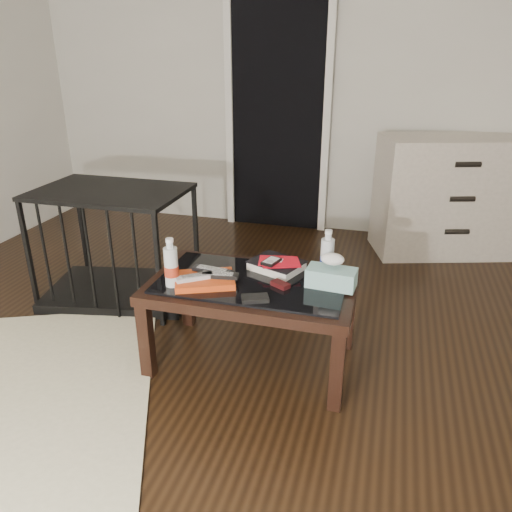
{
  "coord_description": "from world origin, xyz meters",
  "views": [
    {
      "loc": [
        0.57,
        -1.75,
        1.52
      ],
      "look_at": [
        -0.03,
        0.45,
        0.55
      ],
      "focal_mm": 35.0,
      "sensor_mm": 36.0,
      "label": 1
    }
  ],
  "objects": [
    {
      "name": "dvd_mailers",
      "position": [
        0.07,
        0.51,
        0.51
      ],
      "size": [
        0.21,
        0.17,
        0.01
      ],
      "primitive_type": "cube",
      "rotation": [
        0.0,
        0.0,
        0.18
      ],
      "color": "red",
      "rests_on": "textbook"
    },
    {
      "name": "remote_silver",
      "position": [
        -0.27,
        0.24,
        0.5
      ],
      "size": [
        0.19,
        0.16,
        0.02
      ],
      "primitive_type": "cube",
      "rotation": [
        0.0,
        0.0,
        0.63
      ],
      "color": "#B1B1B6",
      "rests_on": "magazines"
    },
    {
      "name": "remote_black_back",
      "position": [
        -0.22,
        0.33,
        0.5
      ],
      "size": [
        0.2,
        0.07,
        0.02
      ],
      "primitive_type": "cube",
      "rotation": [
        0.0,
        0.0,
        -0.12
      ],
      "color": "black",
      "rests_on": "magazines"
    },
    {
      "name": "tissue_box",
      "position": [
        0.35,
        0.39,
        0.51
      ],
      "size": [
        0.24,
        0.14,
        0.09
      ],
      "primitive_type": "cube",
      "rotation": [
        0.0,
        0.0,
        -0.09
      ],
      "color": "teal",
      "rests_on": "coffee_table"
    },
    {
      "name": "ground",
      "position": [
        0.0,
        0.0,
        0.0
      ],
      "size": [
        5.0,
        5.0,
        0.0
      ],
      "primitive_type": "plane",
      "color": "black",
      "rests_on": "ground"
    },
    {
      "name": "room_shell",
      "position": [
        0.0,
        0.0,
        1.62
      ],
      "size": [
        5.0,
        5.0,
        5.0
      ],
      "color": "beige",
      "rests_on": "ground"
    },
    {
      "name": "water_bottle_right",
      "position": [
        0.31,
        0.51,
        0.58
      ],
      "size": [
        0.07,
        0.07,
        0.24
      ],
      "primitive_type": "cylinder",
      "rotation": [
        0.0,
        0.0,
        -0.15
      ],
      "color": "silver",
      "rests_on": "coffee_table"
    },
    {
      "name": "dresser",
      "position": [
        1.08,
        2.23,
        0.45
      ],
      "size": [
        1.29,
        0.83,
        0.9
      ],
      "rotation": [
        0.0,
        0.0,
        0.3
      ],
      "color": "beige",
      "rests_on": "ground"
    },
    {
      "name": "magazines",
      "position": [
        -0.24,
        0.26,
        0.48
      ],
      "size": [
        0.34,
        0.3,
        0.03
      ],
      "primitive_type": "cube",
      "rotation": [
        0.0,
        0.0,
        0.41
      ],
      "color": "#C33E12",
      "rests_on": "coffee_table"
    },
    {
      "name": "remote_black_front",
      "position": [
        -0.18,
        0.28,
        0.5
      ],
      "size": [
        0.21,
        0.08,
        0.02
      ],
      "primitive_type": "cube",
      "rotation": [
        0.0,
        0.0,
        0.14
      ],
      "color": "black",
      "rests_on": "magazines"
    },
    {
      "name": "wallet",
      "position": [
        0.04,
        0.15,
        0.47
      ],
      "size": [
        0.14,
        0.11,
        0.02
      ],
      "primitive_type": "cube",
      "rotation": [
        0.0,
        0.0,
        0.4
      ],
      "color": "black",
      "rests_on": "coffee_table"
    },
    {
      "name": "flip_phone",
      "position": [
        0.12,
        0.32,
        0.47
      ],
      "size": [
        0.1,
        0.09,
        0.02
      ],
      "primitive_type": "cube",
      "rotation": [
        0.0,
        0.0,
        -0.53
      ],
      "color": "black",
      "rests_on": "coffee_table"
    },
    {
      "name": "ipod",
      "position": [
        0.04,
        0.47,
        0.52
      ],
      "size": [
        0.09,
        0.12,
        0.02
      ],
      "primitive_type": "cube",
      "rotation": [
        0.0,
        0.0,
        -0.3
      ],
      "color": "black",
      "rests_on": "dvd_mailers"
    },
    {
      "name": "doorway",
      "position": [
        -0.4,
        2.47,
        1.02
      ],
      "size": [
        0.9,
        0.08,
        2.07
      ],
      "color": "black",
      "rests_on": "ground"
    },
    {
      "name": "water_bottle_left",
      "position": [
        -0.38,
        0.2,
        0.58
      ],
      "size": [
        0.07,
        0.07,
        0.24
      ],
      "primitive_type": "cylinder",
      "rotation": [
        0.0,
        0.0,
        0.03
      ],
      "color": "silver",
      "rests_on": "coffee_table"
    },
    {
      "name": "coffee_table",
      "position": [
        -0.03,
        0.35,
        0.4
      ],
      "size": [
        1.0,
        0.6,
        0.46
      ],
      "color": "black",
      "rests_on": "ground"
    },
    {
      "name": "pet_crate",
      "position": [
        -1.06,
        0.83,
        0.23
      ],
      "size": [
        1.0,
        0.76,
        0.71
      ],
      "rotation": [
        0.0,
        0.0,
        0.19
      ],
      "color": "black",
      "rests_on": "ground"
    },
    {
      "name": "textbook",
      "position": [
        0.06,
        0.51,
        0.48
      ],
      "size": [
        0.31,
        0.28,
        0.05
      ],
      "primitive_type": "cube",
      "rotation": [
        0.0,
        0.0,
        -0.38
      ],
      "color": "black",
      "rests_on": "coffee_table"
    }
  ]
}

